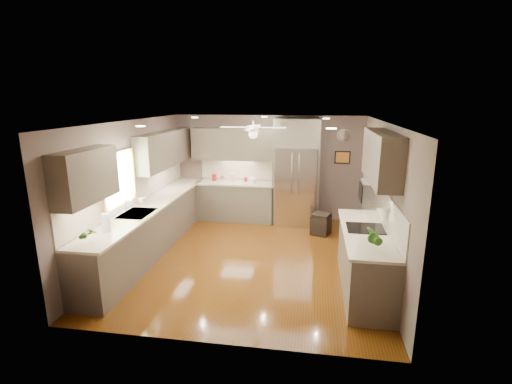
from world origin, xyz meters
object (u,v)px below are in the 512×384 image
(soap_bottle, at_px, (143,200))
(bowl, at_px, (252,182))
(paper_towel, at_px, (106,222))
(microwave, at_px, (374,192))
(canister_a, at_px, (214,178))
(potted_plant_right, at_px, (374,237))
(canister_b, at_px, (223,178))
(canister_d, at_px, (246,179))
(stool, at_px, (321,224))
(canister_c, at_px, (232,178))
(refrigerator, at_px, (296,174))
(potted_plant_left, at_px, (88,234))

(soap_bottle, bearing_deg, bowl, 51.06)
(bowl, bearing_deg, paper_towel, -114.18)
(bowl, distance_m, microwave, 3.64)
(canister_a, relative_size, potted_plant_right, 0.47)
(microwave, bearing_deg, canister_b, 138.05)
(canister_d, xyz_separation_m, stool, (1.80, -0.77, -0.76))
(potted_plant_right, bearing_deg, microwave, 82.61)
(canister_b, xyz_separation_m, canister_c, (0.23, 0.02, 0.02))
(canister_c, distance_m, bowl, 0.51)
(canister_b, relative_size, microwave, 0.23)
(paper_towel, bearing_deg, potted_plant_right, -1.60)
(soap_bottle, distance_m, microwave, 4.16)
(paper_towel, bearing_deg, stool, 41.76)
(canister_d, bearing_deg, canister_c, 178.39)
(canister_c, bearing_deg, canister_b, -174.99)
(soap_bottle, relative_size, microwave, 0.34)
(potted_plant_right, relative_size, microwave, 0.67)
(canister_b, height_order, paper_towel, paper_towel)
(refrigerator, relative_size, stool, 5.19)
(bowl, bearing_deg, soap_bottle, -128.94)
(canister_a, relative_size, bowl, 0.81)
(refrigerator, bearing_deg, stool, -48.94)
(canister_d, distance_m, paper_towel, 3.94)
(canister_c, distance_m, canister_d, 0.33)
(bowl, relative_size, refrigerator, 0.09)
(canister_b, bearing_deg, refrigerator, -2.28)
(potted_plant_right, bearing_deg, potted_plant_left, -174.26)
(potted_plant_right, xyz_separation_m, stool, (-0.60, 3.01, -0.88))
(canister_b, bearing_deg, canister_c, 5.01)
(bowl, bearing_deg, microwave, -49.15)
(canister_a, distance_m, soap_bottle, 2.35)
(canister_d, bearing_deg, canister_b, -178.88)
(canister_d, height_order, potted_plant_left, potted_plant_left)
(microwave, height_order, stool, microwave)
(potted_plant_left, height_order, stool, potted_plant_left)
(canister_d, xyz_separation_m, paper_towel, (-1.45, -3.66, 0.08))
(canister_c, relative_size, canister_d, 1.77)
(canister_c, distance_m, stool, 2.40)
(potted_plant_left, bearing_deg, canister_d, 71.01)
(canister_a, xyz_separation_m, microwave, (3.30, -2.79, 0.46))
(canister_b, height_order, stool, canister_b)
(canister_b, bearing_deg, canister_d, 1.12)
(microwave, bearing_deg, canister_a, 139.79)
(soap_bottle, bearing_deg, canister_b, 65.48)
(bowl, bearing_deg, canister_b, 176.02)
(canister_c, height_order, bowl, canister_c)
(canister_c, height_order, potted_plant_left, potted_plant_left)
(canister_d, height_order, paper_towel, paper_towel)
(potted_plant_left, relative_size, microwave, 0.53)
(soap_bottle, distance_m, potted_plant_right, 4.26)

